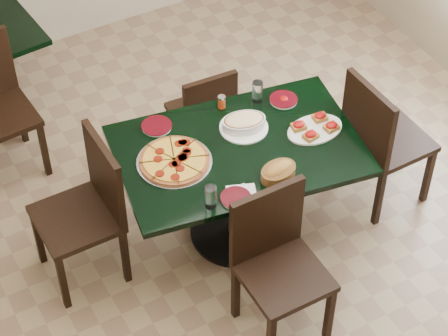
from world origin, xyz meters
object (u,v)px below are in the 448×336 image
lasagna_casserole (244,123)px  chair_right (379,136)px  bruschetta_platter (315,127)px  main_table (238,170)px  chair_left (90,204)px  chair_near (276,256)px  pepperoni_pizza (174,161)px  chair_far (205,113)px  bread_basket (278,171)px

lasagna_casserole → chair_right: bearing=-6.3°
bruschetta_platter → main_table: bearing=169.4°
main_table → chair_left: chair_left is taller
chair_near → pepperoni_pizza: size_ratio=2.18×
pepperoni_pizza → bruschetta_platter: 0.88m
chair_left → bruschetta_platter: (1.37, -0.27, 0.22)m
chair_far → pepperoni_pizza: 0.87m
chair_far → main_table: bearing=82.1°
main_table → chair_near: size_ratio=1.62×
chair_far → chair_right: bearing=136.4°
chair_near → bread_basket: size_ratio=3.87×
bruschetta_platter → chair_left: bearing=168.5°
main_table → bruschetta_platter: size_ratio=4.34×
chair_near → lasagna_casserole: bearing=72.5°
chair_right → chair_left: (-1.82, 0.34, -0.00)m
chair_near → lasagna_casserole: size_ratio=3.22×
chair_near → bruschetta_platter: (0.61, 0.58, 0.23)m
pepperoni_pizza → chair_far: bearing=49.9°
chair_near → bread_basket: bearing=58.1°
chair_right → chair_left: 1.86m
chair_left → pepperoni_pizza: 0.56m
chair_left → bread_basket: (0.97, -0.50, 0.23)m
lasagna_casserole → chair_left: bearing=-169.6°
chair_right → bruschetta_platter: (-0.46, 0.07, 0.21)m
chair_right → bruschetta_platter: size_ratio=2.76×
chair_right → pepperoni_pizza: (-1.32, 0.23, 0.21)m
bread_basket → bruschetta_platter: bearing=19.4°
chair_near → chair_left: (-0.76, 0.85, 0.01)m
main_table → bread_basket: size_ratio=6.26×
pepperoni_pizza → chair_right: bearing=-9.8°
chair_left → lasagna_casserole: (1.00, -0.05, 0.24)m
chair_near → bruschetta_platter: chair_near is taller
chair_far → lasagna_casserole: 0.65m
chair_right → bruschetta_platter: chair_right is taller
chair_far → pepperoni_pizza: chair_far is taller
chair_left → pepperoni_pizza: chair_left is taller
chair_far → lasagna_casserole: size_ratio=2.69×
chair_near → chair_far: bearing=78.5°
chair_right → bread_basket: 0.89m
bread_basket → bruschetta_platter: 0.46m
main_table → chair_near: 0.68m
chair_right → pepperoni_pizza: 1.36m
chair_far → chair_right: 1.17m
chair_far → pepperoni_pizza: bearing=52.7°
main_table → pepperoni_pizza: 0.44m
chair_right → pepperoni_pizza: size_ratio=2.25×
chair_right → lasagna_casserole: bearing=68.8°
main_table → chair_far: bearing=88.4°
main_table → chair_far: (0.13, 0.68, -0.12)m
main_table → chair_far: 0.71m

